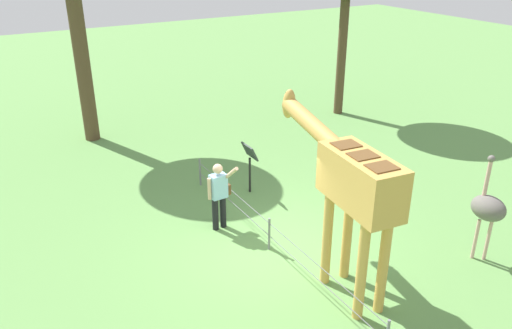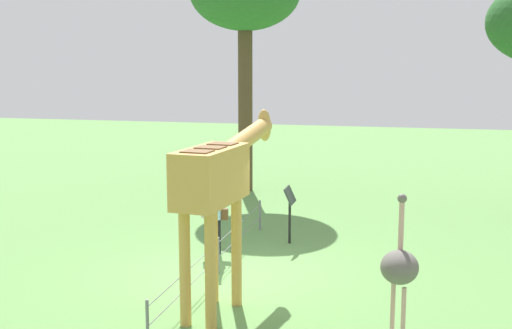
# 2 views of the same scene
# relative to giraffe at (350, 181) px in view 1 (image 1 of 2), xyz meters

# --- Properties ---
(ground_plane) EXTENTS (60.00, 60.00, 0.00)m
(ground_plane) POSITION_rel_giraffe_xyz_m (1.74, 0.37, -2.21)
(ground_plane) COLOR #60934C
(giraffe) EXTENTS (3.69, 0.87, 3.26)m
(giraffe) POSITION_rel_giraffe_xyz_m (0.00, 0.00, 0.00)
(giraffe) COLOR gold
(giraffe) RESTS_ON ground_plane
(visitor) EXTENTS (0.67, 0.58, 1.67)m
(visitor) POSITION_rel_giraffe_xyz_m (3.03, 1.06, -1.31)
(visitor) COLOR black
(visitor) RESTS_ON ground_plane
(ostrich) EXTENTS (0.70, 0.56, 2.25)m
(ostrich) POSITION_rel_giraffe_xyz_m (-0.68, -2.99, -1.03)
(ostrich) COLOR #CC9E93
(ostrich) RESTS_ON ground_plane
(info_sign) EXTENTS (0.56, 0.21, 1.32)m
(info_sign) POSITION_rel_giraffe_xyz_m (4.25, -0.39, -1.26)
(info_sign) COLOR black
(info_sign) RESTS_ON ground_plane
(wire_fence) EXTENTS (7.05, 0.05, 0.75)m
(wire_fence) POSITION_rel_giraffe_xyz_m (1.74, 0.55, -1.80)
(wire_fence) COLOR slate
(wire_fence) RESTS_ON ground_plane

